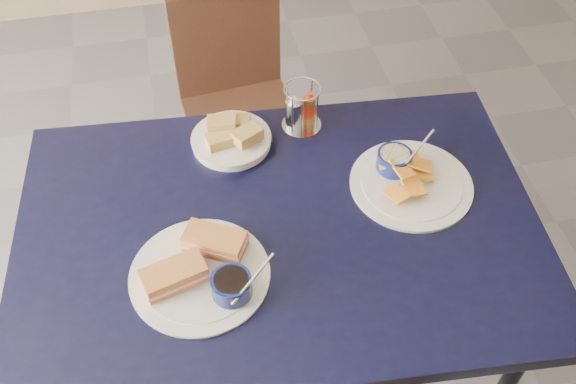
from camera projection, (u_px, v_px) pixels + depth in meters
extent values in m
cube|color=black|center=(279.00, 230.00, 1.56)|extent=(1.33, 0.94, 0.04)
cylinder|color=black|center=(508.00, 382.00, 1.70)|extent=(0.04, 0.04, 0.71)
cylinder|color=black|center=(86.00, 249.00, 1.99)|extent=(0.04, 0.04, 0.71)
cylinder|color=black|center=(422.00, 195.00, 2.14)|extent=(0.04, 0.04, 0.71)
cube|color=black|center=(242.00, 117.00, 2.33)|extent=(0.43, 0.41, 0.04)
cylinder|color=black|center=(210.00, 191.00, 2.37)|extent=(0.03, 0.03, 0.38)
cylinder|color=black|center=(293.00, 179.00, 2.41)|extent=(0.03, 0.03, 0.38)
cylinder|color=black|center=(201.00, 137.00, 2.56)|extent=(0.03, 0.03, 0.38)
cylinder|color=black|center=(277.00, 126.00, 2.60)|extent=(0.03, 0.03, 0.38)
cube|color=black|center=(232.00, 40.00, 2.27)|extent=(0.39, 0.08, 0.41)
cylinder|color=white|center=(200.00, 275.00, 1.45)|extent=(0.32, 0.32, 0.01)
cylinder|color=white|center=(200.00, 273.00, 1.45)|extent=(0.26, 0.26, 0.00)
cube|color=#C78247|center=(174.00, 275.00, 1.41)|extent=(0.15, 0.11, 0.04)
cube|color=pink|center=(174.00, 276.00, 1.42)|extent=(0.16, 0.11, 0.01)
cube|color=#C78247|center=(215.00, 241.00, 1.48)|extent=(0.16, 0.13, 0.04)
cube|color=pink|center=(215.00, 242.00, 1.48)|extent=(0.16, 0.14, 0.01)
cylinder|color=#0A1037|center=(232.00, 286.00, 1.39)|extent=(0.09, 0.09, 0.05)
cylinder|color=black|center=(231.00, 282.00, 1.38)|extent=(0.08, 0.08, 0.01)
cylinder|color=silver|center=(253.00, 279.00, 1.35)|extent=(0.11, 0.07, 0.08)
cylinder|color=white|center=(411.00, 184.00, 1.63)|extent=(0.31, 0.31, 0.01)
cylinder|color=white|center=(411.00, 183.00, 1.63)|extent=(0.26, 0.26, 0.00)
cube|color=#F3A130|center=(404.00, 167.00, 1.66)|extent=(0.08, 0.07, 0.01)
cube|color=#F3A130|center=(396.00, 197.00, 1.58)|extent=(0.06, 0.08, 0.03)
cube|color=#F3A130|center=(420.00, 174.00, 1.63)|extent=(0.08, 0.06, 0.01)
cube|color=#F3A130|center=(414.00, 189.00, 1.59)|extent=(0.05, 0.07, 0.02)
cube|color=#F3A130|center=(387.00, 163.00, 1.64)|extent=(0.06, 0.07, 0.03)
cube|color=#F3A130|center=(418.00, 166.00, 1.63)|extent=(0.08, 0.07, 0.03)
cube|color=#F3A130|center=(406.00, 157.00, 1.64)|extent=(0.07, 0.06, 0.01)
cube|color=#F3A130|center=(402.00, 170.00, 1.61)|extent=(0.06, 0.08, 0.02)
cylinder|color=#0A1037|center=(394.00, 161.00, 1.64)|extent=(0.09, 0.09, 0.05)
cylinder|color=beige|center=(395.00, 156.00, 1.63)|extent=(0.08, 0.08, 0.01)
cylinder|color=silver|center=(416.00, 152.00, 1.60)|extent=(0.11, 0.07, 0.08)
cylinder|color=white|center=(231.00, 141.00, 1.73)|extent=(0.21, 0.21, 0.02)
cylinder|color=white|center=(231.00, 138.00, 1.72)|extent=(0.17, 0.17, 0.00)
cube|color=tan|center=(221.00, 140.00, 1.69)|extent=(0.08, 0.06, 0.03)
cube|color=tan|center=(236.00, 123.00, 1.72)|extent=(0.09, 0.07, 0.03)
cube|color=tan|center=(247.00, 135.00, 1.68)|extent=(0.09, 0.08, 0.03)
cube|color=tan|center=(222.00, 124.00, 1.70)|extent=(0.08, 0.06, 0.03)
cylinder|color=silver|center=(301.00, 125.00, 1.78)|extent=(0.11, 0.11, 0.01)
cylinder|color=silver|center=(311.00, 97.00, 1.76)|extent=(0.01, 0.00, 0.13)
cylinder|color=silver|center=(287.00, 100.00, 1.75)|extent=(0.01, 0.00, 0.13)
cylinder|color=silver|center=(292.00, 116.00, 1.70)|extent=(0.01, 0.00, 0.13)
cylinder|color=silver|center=(317.00, 113.00, 1.71)|extent=(0.01, 0.00, 0.13)
torus|color=silver|center=(302.00, 89.00, 1.68)|extent=(0.10, 0.10, 0.00)
cylinder|color=silver|center=(294.00, 114.00, 1.74)|extent=(0.05, 0.05, 0.08)
cone|color=silver|center=(294.00, 99.00, 1.70)|extent=(0.04, 0.04, 0.02)
cylinder|color=brown|center=(309.00, 110.00, 1.75)|extent=(0.03, 0.03, 0.08)
cylinder|color=#AC1909|center=(309.00, 110.00, 1.75)|extent=(0.03, 0.03, 0.03)
cylinder|color=#AC1909|center=(310.00, 96.00, 1.71)|extent=(0.02, 0.02, 0.02)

